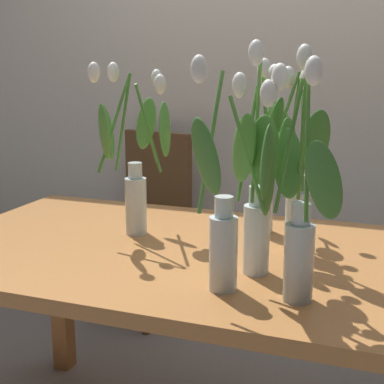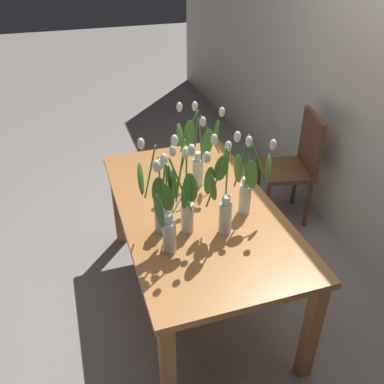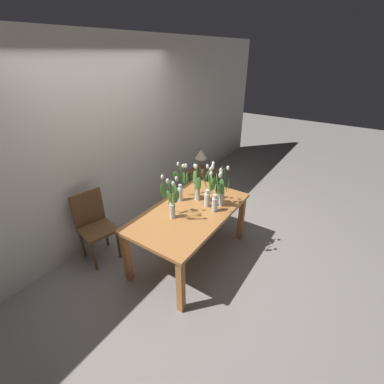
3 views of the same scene
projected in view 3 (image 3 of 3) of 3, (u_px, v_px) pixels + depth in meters
ground_plane at (190, 256)px, 3.56m from camera, size 18.00×18.00×0.00m
room_wall_rear at (107, 143)px, 3.58m from camera, size 9.00×0.10×2.70m
dining_table at (190, 217)px, 3.25m from camera, size 1.60×0.90×0.74m
tulip_vase_0 at (198, 186)px, 3.32m from camera, size 0.22×0.18×0.54m
tulip_vase_1 at (209, 192)px, 3.19m from camera, size 0.16×0.16×0.58m
tulip_vase_2 at (172, 201)px, 2.96m from camera, size 0.22×0.30×0.54m
tulip_vase_3 at (221, 191)px, 3.22m from camera, size 0.21×0.23×0.57m
tulip_vase_4 at (181, 186)px, 3.35m from camera, size 0.14×0.23×0.53m
tulip_vase_5 at (216, 198)px, 3.11m from camera, size 0.19×0.18×0.55m
dining_chair at (94, 222)px, 3.36m from camera, size 0.48×0.48×0.93m
side_table at (202, 176)px, 4.80m from camera, size 0.44×0.44×0.55m
table_lamp at (201, 155)px, 4.58m from camera, size 0.22×0.22×0.40m
pillar_candle at (202, 171)px, 4.61m from camera, size 0.06×0.06×0.07m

